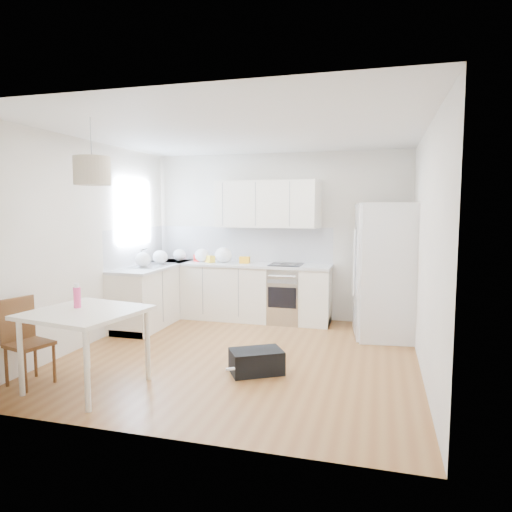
{
  "coord_description": "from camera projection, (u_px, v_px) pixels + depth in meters",
  "views": [
    {
      "loc": [
        1.62,
        -5.22,
        1.81
      ],
      "look_at": [
        0.09,
        0.4,
        1.2
      ],
      "focal_mm": 32.0,
      "sensor_mm": 36.0,
      "label": 1
    }
  ],
  "objects": [
    {
      "name": "refrigerator",
      "position": [
        386.0,
        270.0,
        6.39
      ],
      "size": [
        0.99,
        1.04,
        1.88
      ],
      "primitive_type": null,
      "rotation": [
        0.0,
        0.0,
        0.11
      ],
      "color": "white",
      "rests_on": "floor"
    },
    {
      "name": "wall_left",
      "position": [
        89.0,
        243.0,
        6.03
      ],
      "size": [
        0.0,
        4.2,
        4.2
      ],
      "primitive_type": "plane",
      "rotation": [
        1.57,
        0.0,
        1.57
      ],
      "color": "beige",
      "rests_on": "floor"
    },
    {
      "name": "grocery_bag_d",
      "position": [
        160.0,
        257.0,
        7.31
      ],
      "size": [
        0.24,
        0.21,
        0.22
      ],
      "primitive_type": "ellipsoid",
      "color": "white",
      "rests_on": "counter_back"
    },
    {
      "name": "backsplash_left",
      "position": [
        136.0,
        246.0,
        7.19
      ],
      "size": [
        0.01,
        1.8,
        0.58
      ],
      "primitive_type": "cube",
      "color": "silver",
      "rests_on": "wall_left"
    },
    {
      "name": "dining_chair",
      "position": [
        29.0,
        342.0,
        4.66
      ],
      "size": [
        0.46,
        0.46,
        0.89
      ],
      "primitive_type": null,
      "rotation": [
        0.0,
        0.0,
        -0.27
      ],
      "color": "#4F3117",
      "rests_on": "floor"
    },
    {
      "name": "window_glassblock",
      "position": [
        134.0,
        212.0,
        7.09
      ],
      "size": [
        0.02,
        1.0,
        1.0
      ],
      "primitive_type": "cube",
      "color": "#BFE0F9",
      "rests_on": "wall_left"
    },
    {
      "name": "grocery_bag_a",
      "position": [
        180.0,
        255.0,
        7.71
      ],
      "size": [
        0.22,
        0.19,
        0.2
      ],
      "primitive_type": "ellipsoid",
      "color": "white",
      "rests_on": "counter_back"
    },
    {
      "name": "grocery_bag_b",
      "position": [
        202.0,
        255.0,
        7.58
      ],
      "size": [
        0.25,
        0.21,
        0.22
      ],
      "primitive_type": "ellipsoid",
      "color": "white",
      "rests_on": "counter_back"
    },
    {
      "name": "grocery_bag_e",
      "position": [
        143.0,
        259.0,
        6.95
      ],
      "size": [
        0.25,
        0.21,
        0.22
      ],
      "primitive_type": "ellipsoid",
      "color": "white",
      "rests_on": "counter_left"
    },
    {
      "name": "upper_cabinets",
      "position": [
        267.0,
        204.0,
        7.32
      ],
      "size": [
        1.7,
        0.32,
        0.75
      ],
      "primitive_type": "cube",
      "color": "white",
      "rests_on": "wall_back"
    },
    {
      "name": "range_oven",
      "position": [
        286.0,
        295.0,
        7.25
      ],
      "size": [
        0.5,
        0.61,
        0.88
      ],
      "primitive_type": null,
      "color": "#B3B6B8",
      "rests_on": "floor"
    },
    {
      "name": "dining_table",
      "position": [
        86.0,
        319.0,
        4.56
      ],
      "size": [
        1.16,
        1.16,
        0.79
      ],
      "rotation": [
        0.0,
        0.0,
        -0.16
      ],
      "color": "beige",
      "rests_on": "floor"
    },
    {
      "name": "drink_bottle",
      "position": [
        77.0,
        295.0,
        4.66
      ],
      "size": [
        0.1,
        0.1,
        0.25
      ],
      "primitive_type": "cylinder",
      "rotation": [
        0.0,
        0.0,
        0.41
      ],
      "color": "#F34383",
      "rests_on": "dining_table"
    },
    {
      "name": "backsplash_back",
      "position": [
        243.0,
        244.0,
        7.66
      ],
      "size": [
        3.0,
        0.01,
        0.58
      ],
      "primitive_type": "cube",
      "color": "silver",
      "rests_on": "wall_back"
    },
    {
      "name": "gym_bag",
      "position": [
        256.0,
        361.0,
        5.02
      ],
      "size": [
        0.67,
        0.6,
        0.26
      ],
      "primitive_type": "cube",
      "rotation": [
        0.0,
        0.0,
        0.53
      ],
      "color": "black",
      "rests_on": "floor"
    },
    {
      "name": "snack_red",
      "position": [
        199.0,
        258.0,
        7.65
      ],
      "size": [
        0.18,
        0.13,
        0.12
      ],
      "primitive_type": "cube",
      "rotation": [
        0.0,
        0.0,
        0.12
      ],
      "color": "red",
      "rests_on": "counter_back"
    },
    {
      "name": "cabinets_left",
      "position": [
        154.0,
        295.0,
        7.2
      ],
      "size": [
        0.6,
        1.8,
        0.88
      ],
      "primitive_type": "cube",
      "color": "white",
      "rests_on": "floor"
    },
    {
      "name": "sink",
      "position": [
        152.0,
        266.0,
        7.1
      ],
      "size": [
        0.5,
        0.8,
        0.16
      ],
      "primitive_type": null,
      "color": "#B3B6B8",
      "rests_on": "counter_left"
    },
    {
      "name": "wall_back",
      "position": [
        278.0,
        236.0,
        7.49
      ],
      "size": [
        4.2,
        0.0,
        4.2
      ],
      "primitive_type": "plane",
      "rotation": [
        1.57,
        0.0,
        0.0
      ],
      "color": "beige",
      "rests_on": "floor"
    },
    {
      "name": "counter_back",
      "position": [
        238.0,
        264.0,
        7.41
      ],
      "size": [
        3.02,
        0.64,
        0.04
      ],
      "primitive_type": "cube",
      "color": "silver",
      "rests_on": "cabinets_back"
    },
    {
      "name": "wall_right",
      "position": [
        426.0,
        251.0,
        4.93
      ],
      "size": [
        0.0,
        4.2,
        4.2
      ],
      "primitive_type": "plane",
      "rotation": [
        1.57,
        0.0,
        -1.57
      ],
      "color": "beige",
      "rests_on": "floor"
    },
    {
      "name": "cabinets_back",
      "position": [
        238.0,
        292.0,
        7.46
      ],
      "size": [
        3.0,
        0.6,
        0.88
      ],
      "primitive_type": "cube",
      "color": "white",
      "rests_on": "floor"
    },
    {
      "name": "counter_left",
      "position": [
        154.0,
        266.0,
        7.15
      ],
      "size": [
        0.64,
        1.82,
        0.04
      ],
      "primitive_type": "cube",
      "color": "silver",
      "rests_on": "cabinets_left"
    },
    {
      "name": "snack_orange",
      "position": [
        245.0,
        260.0,
        7.37
      ],
      "size": [
        0.17,
        0.11,
        0.11
      ],
      "primitive_type": "cube",
      "rotation": [
        0.0,
        0.0,
        0.08
      ],
      "color": "orange",
      "rests_on": "counter_back"
    },
    {
      "name": "ceiling",
      "position": [
        240.0,
        132.0,
        5.34
      ],
      "size": [
        4.2,
        4.2,
        0.0
      ],
      "primitive_type": "plane",
      "rotation": [
        3.14,
        0.0,
        0.0
      ],
      "color": "white",
      "rests_on": "wall_back"
    },
    {
      "name": "floor",
      "position": [
        241.0,
        356.0,
        5.62
      ],
      "size": [
        4.2,
        4.2,
        0.0
      ],
      "primitive_type": "plane",
      "color": "brown",
      "rests_on": "ground"
    },
    {
      "name": "pendant_lamp",
      "position": [
        92.0,
        171.0,
        4.52
      ],
      "size": [
        0.46,
        0.46,
        0.28
      ],
      "primitive_type": "cylinder",
      "rotation": [
        0.0,
        0.0,
        0.36
      ],
      "color": "beige",
      "rests_on": "ceiling"
    },
    {
      "name": "grocery_bag_c",
      "position": [
        223.0,
        255.0,
        7.47
      ],
      "size": [
        0.28,
        0.24,
        0.25
      ],
      "primitive_type": "ellipsoid",
      "color": "white",
      "rests_on": "counter_back"
    },
    {
      "name": "snack_yellow",
      "position": [
        210.0,
        259.0,
        7.51
      ],
      "size": [
        0.19,
        0.18,
        0.11
      ],
      "primitive_type": "cube",
      "rotation": [
        0.0,
        0.0,
        -0.67
      ],
      "color": "yellow",
      "rests_on": "counter_back"
    }
  ]
}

